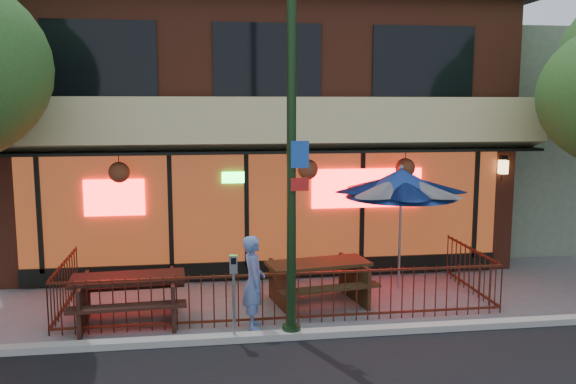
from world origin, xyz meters
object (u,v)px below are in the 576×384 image
Objects in this scene: patio_umbrella at (401,183)px; parking_meter_near at (234,283)px; pedestrian at (254,282)px; picnic_table_left at (129,292)px; street_light at (292,157)px; picnic_table_right at (318,276)px.

patio_umbrella is 4.73m from parking_meter_near.
parking_meter_near is (-0.39, -0.58, 0.17)m from pedestrian.
picnic_table_left is 0.79× the size of patio_umbrella.
street_light is at bearing -20.94° from picnic_table_left.
picnic_table_right is (3.68, 0.56, -0.01)m from picnic_table_left.
parking_meter_near reaches higher than picnic_table_right.
pedestrian is at bearing -149.89° from patio_umbrella.
pedestrian reaches higher than picnic_table_right.
picnic_table_left reaches higher than picnic_table_right.
parking_meter_near is (-1.80, -1.74, 0.45)m from picnic_table_right.
street_light is 3.25× the size of picnic_table_left.
pedestrian is at bearing -14.80° from picnic_table_left.
patio_umbrella is at bearing 13.52° from picnic_table_left.
patio_umbrella reaches higher than picnic_table_right.
picnic_table_right is at bearing -50.49° from pedestrian.
parking_meter_near is at bearing -175.58° from street_light.
street_light reaches higher than patio_umbrella.
picnic_table_right is at bearing -157.87° from patio_umbrella.
pedestrian is at bearing -140.60° from picnic_table_right.
street_light is 4.10× the size of pedestrian.
picnic_table_left is 2.26m from parking_meter_near.
patio_umbrella is at bearing 41.69° from street_light.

